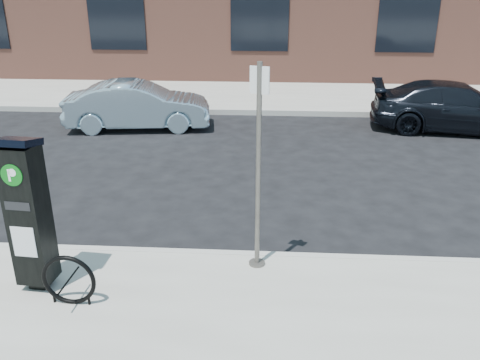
# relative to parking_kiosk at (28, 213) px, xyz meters

# --- Properties ---
(ground) EXTENTS (120.00, 120.00, 0.00)m
(ground) POSITION_rel_parking_kiosk_xyz_m (2.36, 0.98, -1.17)
(ground) COLOR black
(ground) RESTS_ON ground
(sidewalk_far) EXTENTS (60.00, 12.00, 0.15)m
(sidewalk_far) POSITION_rel_parking_kiosk_xyz_m (2.36, 14.98, -1.09)
(sidewalk_far) COLOR gray
(sidewalk_far) RESTS_ON ground
(curb_near) EXTENTS (60.00, 0.12, 0.16)m
(curb_near) POSITION_rel_parking_kiosk_xyz_m (2.36, 0.96, -1.09)
(curb_near) COLOR #9E9B93
(curb_near) RESTS_ON ground
(curb_far) EXTENTS (60.00, 0.12, 0.16)m
(curb_far) POSITION_rel_parking_kiosk_xyz_m (2.36, 9.00, -1.09)
(curb_far) COLOR #9E9B93
(curb_far) RESTS_ON ground
(parking_kiosk) EXTENTS (0.49, 0.44, 1.98)m
(parking_kiosk) POSITION_rel_parking_kiosk_xyz_m (0.00, 0.00, 0.00)
(parking_kiosk) COLOR black
(parking_kiosk) RESTS_ON sidewalk_near
(sign_pole) EXTENTS (0.23, 0.22, 2.71)m
(sign_pole) POSITION_rel_parking_kiosk_xyz_m (2.71, 0.68, 0.33)
(sign_pole) COLOR #4C4643
(sign_pole) RESTS_ON sidewalk_near
(bike_rack) EXTENTS (0.66, 0.08, 0.66)m
(bike_rack) POSITION_rel_parking_kiosk_xyz_m (0.53, -0.34, -0.70)
(bike_rack) COLOR black
(bike_rack) RESTS_ON sidewalk_near
(car_silver) EXTENTS (3.83, 1.75, 1.22)m
(car_silver) POSITION_rel_parking_kiosk_xyz_m (-0.62, 7.47, -0.56)
(car_silver) COLOR #9FBBCB
(car_silver) RESTS_ON ground
(car_dark) EXTENTS (4.42, 2.24, 1.23)m
(car_dark) POSITION_rel_parking_kiosk_xyz_m (7.56, 7.82, -0.55)
(car_dark) COLOR black
(car_dark) RESTS_ON ground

